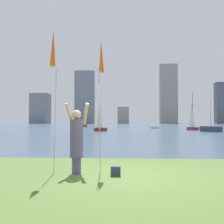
% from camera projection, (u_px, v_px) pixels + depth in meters
% --- Properties ---
extents(ground, '(120.00, 138.00, 0.12)m').
position_uv_depth(ground, '(128.00, 127.00, 58.45)').
color(ground, '#4C662D').
extents(person, '(0.74, 0.55, 2.02)m').
position_uv_depth(person, '(77.00, 139.00, 7.96)').
color(person, '#594C72').
rests_on(person, ground).
extents(kite_flag_left, '(0.16, 0.51, 4.10)m').
position_uv_depth(kite_flag_left, '(53.00, 52.00, 7.91)').
color(kite_flag_left, '#B2B2B7').
rests_on(kite_flag_left, ground).
extents(kite_flag_right, '(0.16, 0.88, 3.96)m').
position_uv_depth(kite_flag_right, '(101.00, 60.00, 8.55)').
color(kite_flag_right, '#B2B2B7').
rests_on(kite_flag_right, ground).
extents(bag, '(0.26, 0.17, 0.26)m').
position_uv_depth(bag, '(116.00, 171.00, 7.60)').
color(bag, '#33384C').
rests_on(bag, ground).
extents(sailboat_0, '(2.40, 1.16, 3.53)m').
position_uv_depth(sailboat_0, '(82.00, 125.00, 59.71)').
color(sailboat_0, brown).
rests_on(sailboat_0, ground).
extents(sailboat_2, '(2.31, 2.58, 4.28)m').
position_uv_depth(sailboat_2, '(211.00, 129.00, 35.61)').
color(sailboat_2, '#333D51').
rests_on(sailboat_2, ground).
extents(sailboat_5, '(1.80, 1.65, 5.66)m').
position_uv_depth(sailboat_5, '(192.00, 117.00, 41.73)').
color(sailboat_5, maroon).
rests_on(sailboat_5, ground).
extents(sailboat_7, '(1.86, 1.26, 5.92)m').
position_uv_depth(sailboat_7, '(100.00, 117.00, 37.55)').
color(sailboat_7, maroon).
rests_on(sailboat_7, ground).
extents(sailboat_8, '(2.05, 1.82, 3.72)m').
position_uv_depth(sailboat_8, '(155.00, 127.00, 48.76)').
color(sailboat_8, white).
rests_on(sailboat_8, ground).
extents(skyline_tower_0, '(7.04, 7.14, 12.19)m').
position_uv_depth(skyline_tower_0, '(40.00, 109.00, 114.29)').
color(skyline_tower_0, gray).
rests_on(skyline_tower_0, ground).
extents(skyline_tower_1, '(7.90, 3.52, 21.48)m').
position_uv_depth(skyline_tower_1, '(85.00, 97.00, 114.34)').
color(skyline_tower_1, gray).
rests_on(skyline_tower_1, ground).
extents(skyline_tower_2, '(4.55, 3.55, 6.71)m').
position_uv_depth(skyline_tower_2, '(123.00, 115.00, 113.55)').
color(skyline_tower_2, gray).
rests_on(skyline_tower_2, ground).
extents(skyline_tower_3, '(7.05, 4.35, 24.25)m').
position_uv_depth(skyline_tower_3, '(168.00, 94.00, 114.90)').
color(skyline_tower_3, gray).
rests_on(skyline_tower_3, ground).
extents(skyline_tower_4, '(5.33, 4.00, 16.31)m').
position_uv_depth(skyline_tower_4, '(222.00, 103.00, 110.69)').
color(skyline_tower_4, '#565B66').
rests_on(skyline_tower_4, ground).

